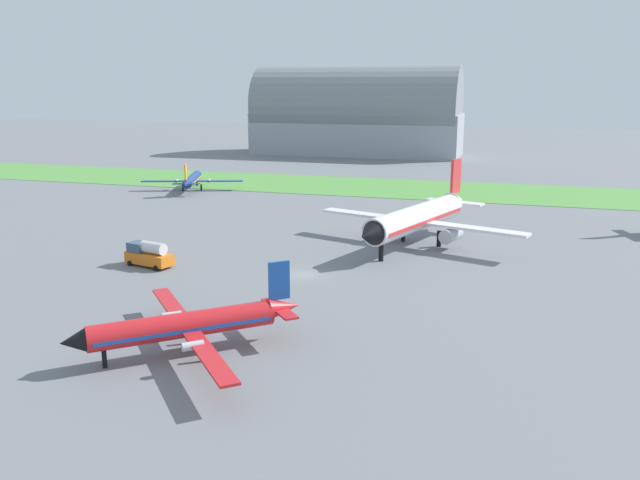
% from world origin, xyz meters
% --- Properties ---
extents(ground_plane, '(600.00, 600.00, 0.00)m').
position_xyz_m(ground_plane, '(0.00, 0.00, 0.00)').
color(ground_plane, slate).
extents(grass_taxiway_strip, '(360.00, 28.00, 0.08)m').
position_xyz_m(grass_taxiway_strip, '(0.00, 71.68, 0.04)').
color(grass_taxiway_strip, '#549342').
rests_on(grass_taxiway_strip, ground_plane).
extents(airplane_taxiing_turboprop, '(21.44, 18.55, 6.65)m').
position_xyz_m(airplane_taxiing_turboprop, '(-44.01, 55.53, 2.43)').
color(airplane_taxiing_turboprop, navy).
rests_on(airplane_taxiing_turboprop, ground_plane).
extents(airplane_midfield_jet, '(31.12, 30.83, 11.32)m').
position_xyz_m(airplane_midfield_jet, '(11.17, 19.28, 4.08)').
color(airplane_midfield_jet, white).
rests_on(airplane_midfield_jet, ground_plane).
extents(airplane_foreground_turboprop, '(17.45, 19.14, 7.28)m').
position_xyz_m(airplane_foreground_turboprop, '(-1.69, -25.70, 2.66)').
color(airplane_foreground_turboprop, red).
rests_on(airplane_foreground_turboprop, ground_plane).
extents(fuel_truck_near_gate, '(6.89, 3.91, 3.29)m').
position_xyz_m(fuel_truck_near_gate, '(-20.05, -1.96, 1.58)').
color(fuel_truck_near_gate, orange).
rests_on(fuel_truck_near_gate, ground_plane).
extents(hangar_distant, '(67.85, 25.94, 28.84)m').
position_xyz_m(hangar_distant, '(-27.97, 140.87, 12.90)').
color(hangar_distant, '#9399A3').
rests_on(hangar_distant, ground_plane).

